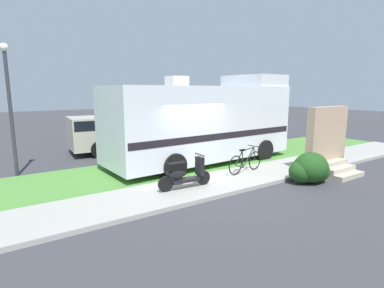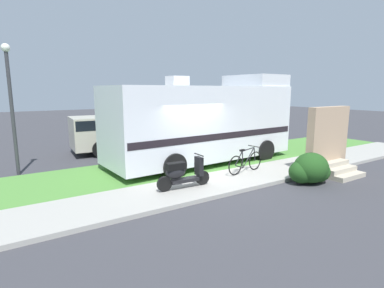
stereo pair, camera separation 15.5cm
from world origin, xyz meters
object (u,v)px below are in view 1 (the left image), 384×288
Objects in this scene: pickup_truck_far at (184,120)px; street_lamp_post at (9,98)px; pickup_truck_near at (117,133)px; bicycle at (245,162)px; bottle_green at (301,162)px; motorhome_rv at (204,121)px; scooter at (183,173)px.

pickup_truck_far is 11.93m from street_lamp_post.
pickup_truck_near is 5.24m from street_lamp_post.
bicycle reaches higher than bottle_green.
pickup_truck_near is 6.87m from pickup_truck_far.
pickup_truck_near reaches higher than bottle_green.
pickup_truck_far is at bearing 27.54° from street_lamp_post.
pickup_truck_far is (3.88, 7.58, -0.78)m from motorhome_rv.
pickup_truck_near reaches higher than bicycle.
motorhome_rv is at bearing 92.98° from bicycle.
street_lamp_post reaches higher than motorhome_rv.
pickup_truck_far is at bearing 57.44° from scooter.
bottle_green is at bearing -11.77° from bicycle.
bicycle is at bearing -33.78° from street_lamp_post.
pickup_truck_near is 1.27× the size of street_lamp_post.
motorhome_rv is at bearing -117.10° from pickup_truck_far.
pickup_truck_near and pickup_truck_far have the same top height.
motorhome_rv reaches higher than pickup_truck_near.
scooter is 0.30× the size of pickup_truck_near.
scooter is at bearing -50.52° from street_lamp_post.
pickup_truck_far is (6.01, 3.34, 0.00)m from pickup_truck_near.
pickup_truck_near is (-2.25, 6.59, 0.44)m from bicycle.
motorhome_rv is 4.81m from pickup_truck_near.
motorhome_rv is 1.41× the size of pickup_truck_far.
pickup_truck_near is at bearing 123.47° from bottle_green.
scooter reaches higher than bottle_green.
motorhome_rv reaches higher than pickup_truck_far.
pickup_truck_far is 10.55m from bottle_green.
pickup_truck_near is 8.54m from bottle_green.
scooter is 0.99× the size of bicycle.
motorhome_rv is at bearing 131.93° from bottle_green.
street_lamp_post is (-6.58, 2.13, 0.99)m from motorhome_rv.
street_lamp_post reaches higher than pickup_truck_near.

